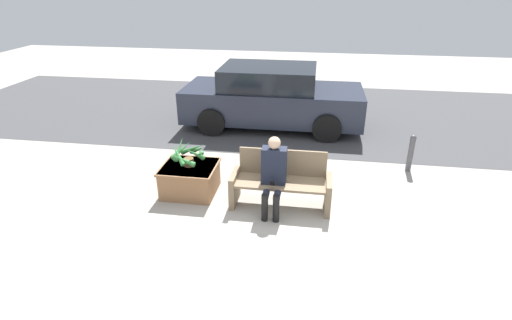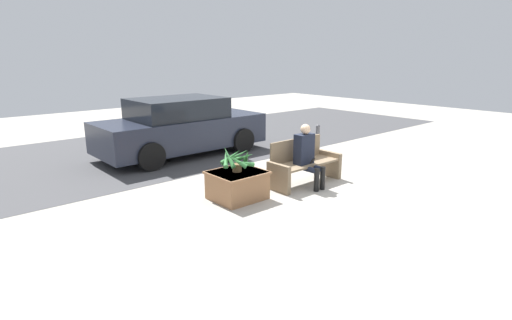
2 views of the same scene
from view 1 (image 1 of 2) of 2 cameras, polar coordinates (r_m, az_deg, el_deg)
The scene contains 8 objects.
ground_plane at distance 6.39m, azimuth 2.48°, elevation -8.63°, with size 30.00×30.00×0.00m, color #9E998E.
road_surface at distance 11.33m, azimuth 5.61°, elevation 6.77°, with size 20.00×6.00×0.01m, color #424244.
bench at distance 6.62m, azimuth 3.61°, elevation -3.19°, with size 1.64×0.59×0.91m.
person_seated at distance 6.33m, azimuth 2.50°, elevation -1.73°, with size 0.40×0.59×1.26m.
planter_box at distance 7.12m, azimuth -9.40°, elevation -2.57°, with size 0.95×0.86×0.52m.
potted_plant at distance 6.92m, azimuth -9.64°, elevation 0.92°, with size 0.65×0.64×0.48m.
parked_car at distance 10.07m, azimuth 2.25°, elevation 8.95°, with size 4.38×1.98×1.51m.
bollard_post at distance 8.31m, azimuth 21.25°, elevation 1.04°, with size 0.12×0.12×0.75m.
Camera 1 is at (0.53, -5.29, 3.54)m, focal length 28.00 mm.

